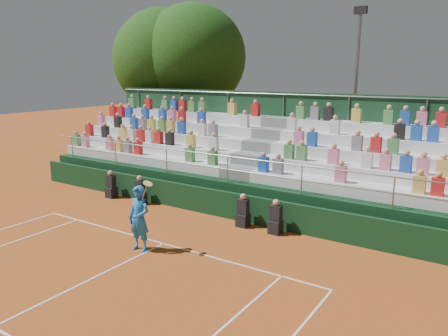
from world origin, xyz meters
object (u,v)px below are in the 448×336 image
Objects in this scene: tree_west at (164,60)px; floodlight_mast at (356,81)px; tree_east at (193,58)px; tennis_player at (139,219)px.

tree_west reaches higher than floodlight_mast.
tree_west is at bearing -169.14° from tree_east.
tree_east is at bearing 179.11° from floodlight_mast.
floodlight_mast is (10.11, -0.16, -1.29)m from tree_east.
floodlight_mast is at bearing -0.89° from tree_east.
tree_west is (-9.68, 12.58, 4.99)m from tennis_player.
tree_west is at bearing 127.59° from tennis_player.
tree_west is 2.04m from tree_east.
floodlight_mast is at bearing 1.07° from tree_west.
tree_west is 12.17m from floodlight_mast.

